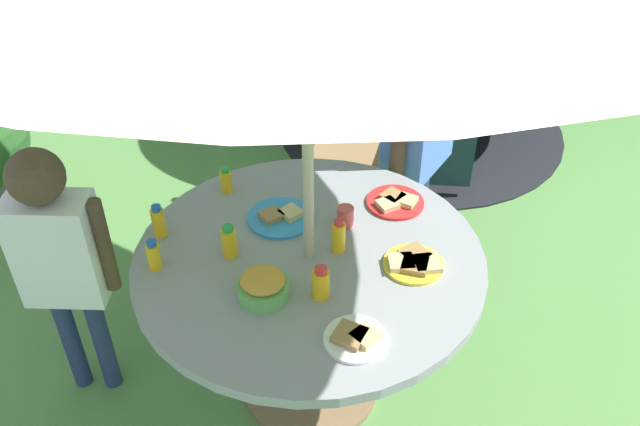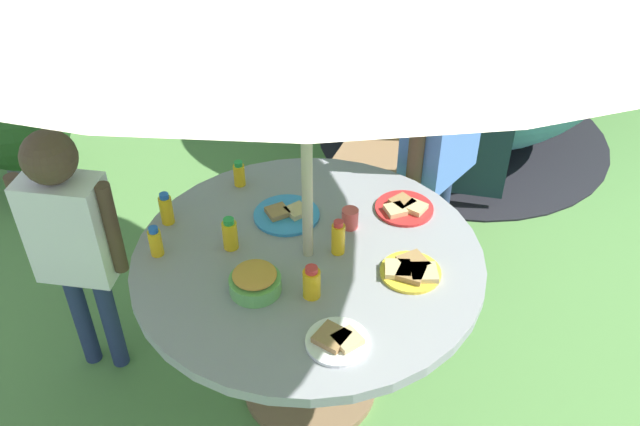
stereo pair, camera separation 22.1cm
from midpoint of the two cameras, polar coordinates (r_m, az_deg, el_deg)
name	(u,v)px [view 2 (the right image)]	position (r m, az deg, el deg)	size (l,w,h in m)	color
ground_plane	(310,387)	(2.82, 1.47, -14.66)	(10.00, 10.00, 0.02)	#548442
garden_table	(309,283)	(2.38, 1.69, -6.04)	(1.20, 1.20, 0.71)	brown
wooden_chair	(402,126)	(3.32, 8.90, 7.27)	(0.60, 0.54, 1.00)	#93704C
dome_tent	(478,14)	(4.08, 14.86, 15.97)	(1.89, 1.89, 1.60)	teal
potted_plant	(16,120)	(3.89, -22.92, 7.26)	(0.58, 0.58, 0.75)	#595960
child_in_blue_shirt	(443,122)	(2.82, 12.64, 7.46)	(0.33, 0.40, 1.32)	navy
child_in_white_shirt	(70,229)	(2.52, -18.13, -1.42)	(0.38, 0.19, 1.11)	navy
snack_bowl	(255,281)	(2.13, -2.58, -5.88)	(0.17, 0.17, 0.09)	#66B259
plate_near_right	(404,208)	(2.51, 9.68, 0.36)	(0.22, 0.22, 0.03)	red
plate_mid_right	(287,214)	(2.44, -0.26, -0.19)	(0.24, 0.24, 0.03)	#338CD8
plate_center_back	(411,270)	(2.24, 10.56, -4.94)	(0.20, 0.20, 0.03)	yellow
plate_mid_left	(338,340)	(2.00, 4.74, -10.86)	(0.19, 0.19, 0.03)	white
juice_bottle_near_left	(230,234)	(2.29, -4.91, -1.92)	(0.05, 0.05, 0.12)	yellow
juice_bottle_far_left	(239,174)	(2.59, -4.45, 3.22)	(0.04, 0.04, 0.10)	yellow
juice_bottle_far_right	(156,242)	(2.30, -11.13, -2.53)	(0.05, 0.05, 0.11)	yellow
juice_bottle_center_front	(166,209)	(2.43, -10.39, 0.22)	(0.05, 0.05, 0.13)	yellow
juice_bottle_front_edge	(338,238)	(2.26, 4.35, -2.23)	(0.05, 0.05, 0.13)	yellow
juice_bottle_back_edge	(312,283)	(2.11, 2.31, -6.05)	(0.06, 0.06, 0.12)	yellow
cup_near	(350,218)	(2.39, 5.21, -0.56)	(0.06, 0.06, 0.07)	#E04C47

